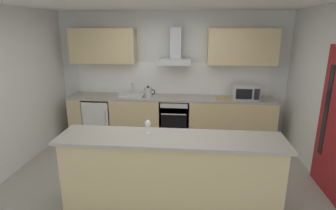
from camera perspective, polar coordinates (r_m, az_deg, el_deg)
ground at (r=4.37m, az=-1.51°, el=-15.45°), size 5.78×4.99×0.02m
ceiling at (r=3.75m, az=-1.82°, el=21.20°), size 5.78×4.99×0.02m
wall_back at (r=5.86m, az=0.83°, el=6.40°), size 5.78×0.12×2.60m
backsplash_tile at (r=5.80m, az=0.77°, el=5.60°), size 4.07×0.02×0.66m
counter_back at (r=5.70m, az=0.48°, el=-2.69°), size 4.21×0.60×0.90m
counter_island at (r=3.59m, az=0.53°, el=-13.80°), size 2.82×0.64×0.96m
upper_cabinets at (r=5.56m, az=0.65°, el=12.22°), size 4.15×0.32×0.70m
side_door at (r=4.29m, az=31.65°, el=-3.28°), size 0.08×0.85×2.05m
oven at (r=5.66m, az=1.44°, el=-2.71°), size 0.60×0.62×0.80m
refrigerator at (r=5.99m, az=-14.10°, el=-2.49°), size 0.58×0.60×0.85m
microwave at (r=5.56m, az=15.96°, el=2.65°), size 0.50×0.38×0.30m
sink at (r=5.67m, az=-7.59°, el=2.11°), size 0.50×0.40×0.26m
kettle at (r=5.54m, az=-4.18°, el=2.71°), size 0.29×0.15×0.24m
range_hood at (r=5.52m, az=1.63°, el=10.91°), size 0.62×0.45×0.72m
wine_glass at (r=3.46m, az=-4.27°, el=-4.03°), size 0.08×0.08×0.18m
chopping_board at (r=5.54m, az=11.77°, el=1.39°), size 0.34×0.23×0.02m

